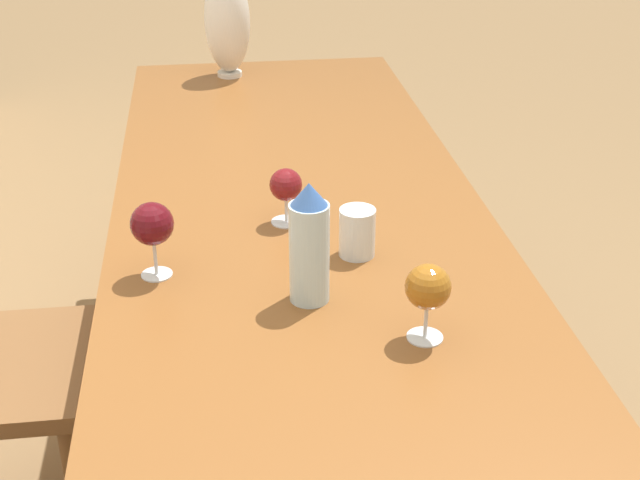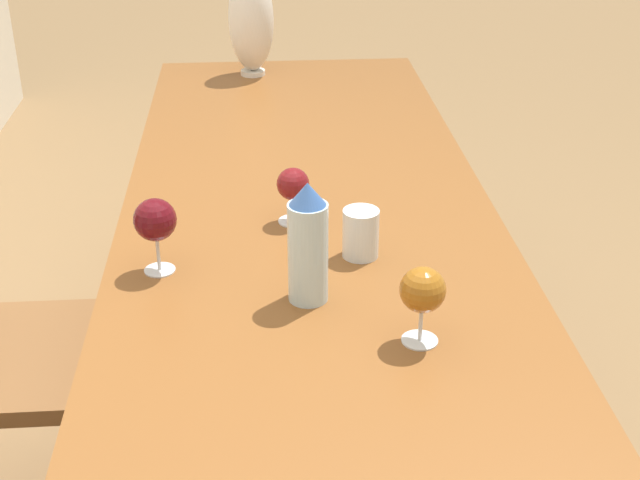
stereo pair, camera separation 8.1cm
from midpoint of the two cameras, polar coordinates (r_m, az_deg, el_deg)
dining_table at (r=1.77m, az=-1.45°, el=-4.34°), size 2.99×0.84×0.77m
water_bottle at (r=1.61m, az=-2.13°, el=-0.31°), size 0.07×0.07×0.24m
water_tumbler at (r=1.79m, az=1.10°, el=0.48°), size 0.07×0.07×0.10m
vase at (r=2.92m, az=-6.77°, el=13.72°), size 0.14×0.14×0.34m
wine_glass_0 at (r=1.73m, az=-12.02°, el=0.93°), size 0.08×0.08×0.15m
wine_glass_3 at (r=1.91m, az=-3.41°, el=3.44°), size 0.07×0.07×0.13m
wine_glass_4 at (r=1.51m, az=5.40°, el=-3.12°), size 0.08×0.08×0.14m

